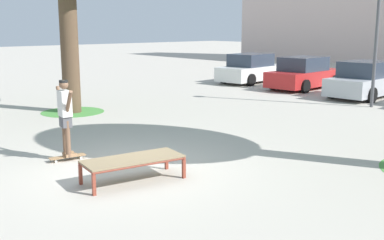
{
  "coord_description": "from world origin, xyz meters",
  "views": [
    {
      "loc": [
        8.04,
        -5.38,
        2.93
      ],
      "look_at": [
        0.74,
        1.05,
        1.0
      ],
      "focal_mm": 44.57,
      "sensor_mm": 36.0,
      "label": 1
    }
  ],
  "objects_px": {
    "skate_box": "(133,160)",
    "skater": "(65,113)",
    "light_post": "(379,0)",
    "skateboard": "(67,157)",
    "car_silver": "(366,81)",
    "car_white": "(252,69)",
    "car_red": "(304,74)"
  },
  "relations": [
    {
      "from": "skater",
      "to": "car_white",
      "type": "bearing_deg",
      "value": 116.83
    },
    {
      "from": "light_post",
      "to": "car_white",
      "type": "bearing_deg",
      "value": 162.74
    },
    {
      "from": "car_silver",
      "to": "car_red",
      "type": "bearing_deg",
      "value": 174.38
    },
    {
      "from": "skater",
      "to": "light_post",
      "type": "relative_size",
      "value": 0.29
    },
    {
      "from": "skateboard",
      "to": "skater",
      "type": "bearing_deg",
      "value": 80.84
    },
    {
      "from": "skateboard",
      "to": "car_silver",
      "type": "relative_size",
      "value": 0.19
    },
    {
      "from": "car_silver",
      "to": "skateboard",
      "type": "bearing_deg",
      "value": -87.88
    },
    {
      "from": "car_silver",
      "to": "light_post",
      "type": "height_order",
      "value": "light_post"
    },
    {
      "from": "car_silver",
      "to": "light_post",
      "type": "distance_m",
      "value": 4.04
    },
    {
      "from": "car_red",
      "to": "light_post",
      "type": "relative_size",
      "value": 0.74
    },
    {
      "from": "skateboard",
      "to": "car_red",
      "type": "height_order",
      "value": "car_red"
    },
    {
      "from": "skateboard",
      "to": "car_silver",
      "type": "xyz_separation_m",
      "value": [
        -0.51,
        13.78,
        0.61
      ]
    },
    {
      "from": "skater",
      "to": "car_red",
      "type": "relative_size",
      "value": 0.39
    },
    {
      "from": "car_red",
      "to": "skate_box",
      "type": "bearing_deg",
      "value": -66.53
    },
    {
      "from": "car_silver",
      "to": "skate_box",
      "type": "bearing_deg",
      "value": -78.77
    },
    {
      "from": "car_white",
      "to": "car_silver",
      "type": "bearing_deg",
      "value": -3.29
    },
    {
      "from": "skate_box",
      "to": "skater",
      "type": "relative_size",
      "value": 1.18
    },
    {
      "from": "skate_box",
      "to": "skater",
      "type": "height_order",
      "value": "skater"
    },
    {
      "from": "skater",
      "to": "car_white",
      "type": "distance_m",
      "value": 15.87
    },
    {
      "from": "skater",
      "to": "light_post",
      "type": "distance_m",
      "value": 12.0
    },
    {
      "from": "skate_box",
      "to": "car_red",
      "type": "bearing_deg",
      "value": 113.47
    },
    {
      "from": "skateboard",
      "to": "light_post",
      "type": "xyz_separation_m",
      "value": [
        0.91,
        11.65,
        3.75
      ]
    },
    {
      "from": "skate_box",
      "to": "car_white",
      "type": "relative_size",
      "value": 0.46
    },
    {
      "from": "car_silver",
      "to": "skater",
      "type": "bearing_deg",
      "value": -87.88
    },
    {
      "from": "car_silver",
      "to": "light_post",
      "type": "relative_size",
      "value": 0.74
    },
    {
      "from": "light_post",
      "to": "car_silver",
      "type": "bearing_deg",
      "value": 123.79
    },
    {
      "from": "skateboard",
      "to": "car_white",
      "type": "distance_m",
      "value": 15.88
    },
    {
      "from": "skateboard",
      "to": "skater",
      "type": "distance_m",
      "value": 0.99
    },
    {
      "from": "car_white",
      "to": "skater",
      "type": "bearing_deg",
      "value": -63.17
    },
    {
      "from": "car_red",
      "to": "skateboard",
      "type": "bearing_deg",
      "value": -74.78
    },
    {
      "from": "skate_box",
      "to": "car_silver",
      "type": "bearing_deg",
      "value": 101.23
    },
    {
      "from": "skater",
      "to": "car_silver",
      "type": "xyz_separation_m",
      "value": [
        -0.51,
        13.77,
        -0.38
      ]
    }
  ]
}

